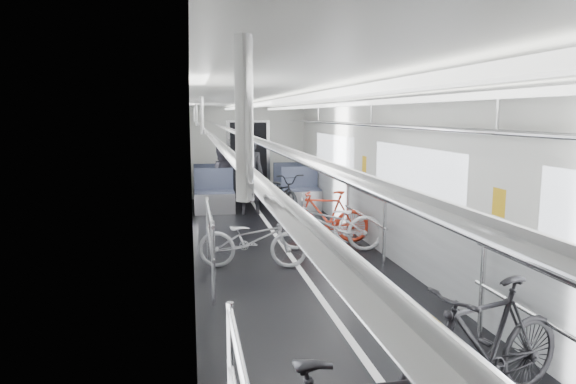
% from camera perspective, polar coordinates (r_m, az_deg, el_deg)
% --- Properties ---
extents(car_shell, '(3.02, 14.01, 2.41)m').
position_cam_1_polar(car_shell, '(8.49, -0.48, 1.30)').
color(car_shell, black).
rests_on(car_shell, ground).
extents(bike_left_far, '(1.66, 0.86, 0.83)m').
position_cam_1_polar(bike_left_far, '(7.47, -3.94, -5.28)').
color(bike_left_far, '#9C9DA0').
rests_on(bike_left_far, floor).
extents(bike_right_near, '(1.73, 0.93, 1.00)m').
position_cam_1_polar(bike_right_near, '(4.25, 20.97, -15.69)').
color(bike_right_near, black).
rests_on(bike_right_near, floor).
extents(bike_right_mid, '(1.81, 0.98, 0.90)m').
position_cam_1_polar(bike_right_mid, '(8.39, 4.70, -3.50)').
color(bike_right_mid, silver).
rests_on(bike_right_mid, floor).
extents(bike_right_far, '(1.56, 0.91, 0.90)m').
position_cam_1_polar(bike_right_far, '(8.98, 4.22, -2.69)').
color(bike_right_far, red).
rests_on(bike_right_far, floor).
extents(bike_aisle, '(0.96, 1.86, 0.93)m').
position_cam_1_polar(bike_aisle, '(11.46, -0.66, -0.12)').
color(bike_aisle, black).
rests_on(bike_aisle, floor).
extents(person_standing, '(0.66, 0.45, 1.74)m').
position_cam_1_polar(person_standing, '(11.40, -4.27, 1.86)').
color(person_standing, black).
rests_on(person_standing, floor).
extents(person_seated, '(0.80, 0.65, 1.53)m').
position_cam_1_polar(person_seated, '(12.10, -7.49, 1.71)').
color(person_seated, '#2F2D35').
rests_on(person_seated, floor).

